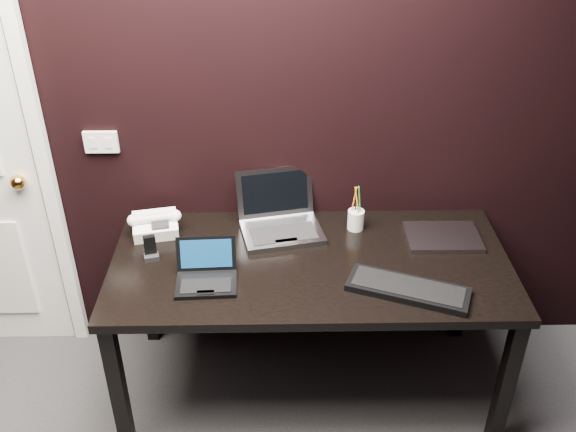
{
  "coord_description": "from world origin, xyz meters",
  "views": [
    {
      "loc": [
        0.16,
        -0.81,
        2.35
      ],
      "look_at": [
        0.2,
        1.35,
        1.0
      ],
      "focal_mm": 40.0,
      "sensor_mm": 36.0,
      "label": 1
    }
  ],
  "objects_px": {
    "desk_phone": "(155,224)",
    "netbook": "(206,275)",
    "closed_laptop": "(443,237)",
    "mobile_phone": "(151,250)",
    "desk": "(310,275)",
    "silver_laptop": "(280,221)",
    "pen_cup": "(356,219)",
    "ext_keyboard": "(408,289)"
  },
  "relations": [
    {
      "from": "desk",
      "to": "desk_phone",
      "type": "bearing_deg",
      "value": 161.57
    },
    {
      "from": "netbook",
      "to": "desk_phone",
      "type": "relative_size",
      "value": 1.03
    },
    {
      "from": "desk",
      "to": "mobile_phone",
      "type": "relative_size",
      "value": 15.87
    },
    {
      "from": "desk",
      "to": "closed_laptop",
      "type": "bearing_deg",
      "value": 14.4
    },
    {
      "from": "closed_laptop",
      "to": "desk_phone",
      "type": "distance_m",
      "value": 1.29
    },
    {
      "from": "desk",
      "to": "desk_phone",
      "type": "height_order",
      "value": "desk_phone"
    },
    {
      "from": "ext_keyboard",
      "to": "pen_cup",
      "type": "distance_m",
      "value": 0.49
    },
    {
      "from": "desk_phone",
      "to": "pen_cup",
      "type": "distance_m",
      "value": 0.91
    },
    {
      "from": "silver_laptop",
      "to": "closed_laptop",
      "type": "distance_m",
      "value": 0.73
    },
    {
      "from": "ext_keyboard",
      "to": "pen_cup",
      "type": "bearing_deg",
      "value": 108.96
    },
    {
      "from": "desk",
      "to": "silver_laptop",
      "type": "height_order",
      "value": "silver_laptop"
    },
    {
      "from": "desk",
      "to": "desk_phone",
      "type": "relative_size",
      "value": 6.89
    },
    {
      "from": "pen_cup",
      "to": "mobile_phone",
      "type": "bearing_deg",
      "value": -166.53
    },
    {
      "from": "silver_laptop",
      "to": "desk_phone",
      "type": "relative_size",
      "value": 1.66
    },
    {
      "from": "ext_keyboard",
      "to": "desk_phone",
      "type": "relative_size",
      "value": 2.05
    },
    {
      "from": "silver_laptop",
      "to": "pen_cup",
      "type": "bearing_deg",
      "value": 0.58
    },
    {
      "from": "silver_laptop",
      "to": "ext_keyboard",
      "type": "height_order",
      "value": "silver_laptop"
    },
    {
      "from": "closed_laptop",
      "to": "mobile_phone",
      "type": "relative_size",
      "value": 3.05
    },
    {
      "from": "netbook",
      "to": "closed_laptop",
      "type": "bearing_deg",
      "value": 15.75
    },
    {
      "from": "closed_laptop",
      "to": "mobile_phone",
      "type": "distance_m",
      "value": 1.29
    },
    {
      "from": "mobile_phone",
      "to": "netbook",
      "type": "bearing_deg",
      "value": -34.02
    },
    {
      "from": "closed_laptop",
      "to": "pen_cup",
      "type": "height_order",
      "value": "pen_cup"
    },
    {
      "from": "netbook",
      "to": "pen_cup",
      "type": "relative_size",
      "value": 1.15
    },
    {
      "from": "desk",
      "to": "closed_laptop",
      "type": "distance_m",
      "value": 0.62
    },
    {
      "from": "ext_keyboard",
      "to": "mobile_phone",
      "type": "xyz_separation_m",
      "value": [
        -1.06,
        0.25,
        0.03
      ]
    },
    {
      "from": "netbook",
      "to": "desk_phone",
      "type": "height_order",
      "value": "netbook"
    },
    {
      "from": "silver_laptop",
      "to": "desk",
      "type": "bearing_deg",
      "value": -62.52
    },
    {
      "from": "desk",
      "to": "ext_keyboard",
      "type": "xyz_separation_m",
      "value": [
        0.38,
        -0.22,
        0.09
      ]
    },
    {
      "from": "closed_laptop",
      "to": "desk_phone",
      "type": "bearing_deg",
      "value": 176.59
    },
    {
      "from": "desk",
      "to": "silver_laptop",
      "type": "relative_size",
      "value": 4.14
    },
    {
      "from": "ext_keyboard",
      "to": "pen_cup",
      "type": "relative_size",
      "value": 2.31
    },
    {
      "from": "silver_laptop",
      "to": "closed_laptop",
      "type": "height_order",
      "value": "silver_laptop"
    },
    {
      "from": "desk",
      "to": "mobile_phone",
      "type": "bearing_deg",
      "value": 177.19
    },
    {
      "from": "desk",
      "to": "closed_laptop",
      "type": "xyz_separation_m",
      "value": [
        0.6,
        0.15,
        0.09
      ]
    },
    {
      "from": "netbook",
      "to": "mobile_phone",
      "type": "relative_size",
      "value": 2.36
    },
    {
      "from": "desk_phone",
      "to": "pen_cup",
      "type": "xyz_separation_m",
      "value": [
        0.91,
        0.02,
        0.01
      ]
    },
    {
      "from": "ext_keyboard",
      "to": "closed_laptop",
      "type": "height_order",
      "value": "ext_keyboard"
    },
    {
      "from": "desk_phone",
      "to": "pen_cup",
      "type": "relative_size",
      "value": 1.13
    },
    {
      "from": "ext_keyboard",
      "to": "closed_laptop",
      "type": "relative_size",
      "value": 1.55
    },
    {
      "from": "desk_phone",
      "to": "silver_laptop",
      "type": "bearing_deg",
      "value": 1.47
    },
    {
      "from": "netbook",
      "to": "ext_keyboard",
      "type": "xyz_separation_m",
      "value": [
        0.81,
        -0.08,
        -0.02
      ]
    },
    {
      "from": "desk_phone",
      "to": "netbook",
      "type": "bearing_deg",
      "value": -54.45
    }
  ]
}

